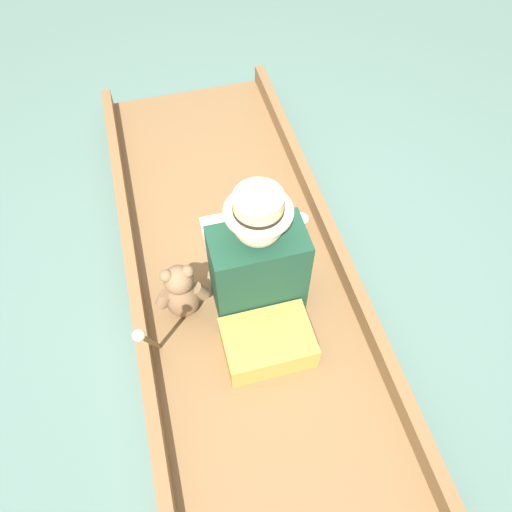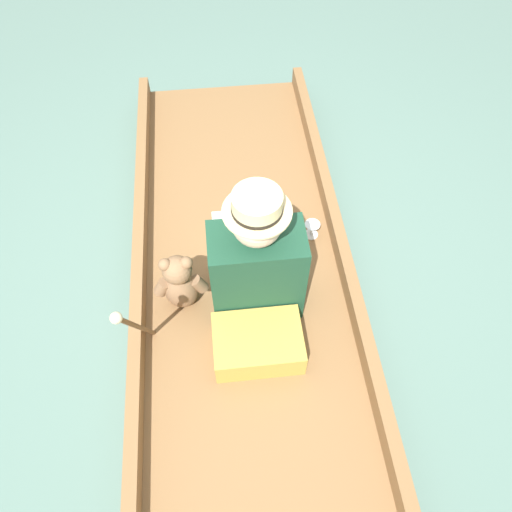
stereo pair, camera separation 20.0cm
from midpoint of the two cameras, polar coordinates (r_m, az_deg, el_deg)
name	(u,v)px [view 2 (the right image)]	position (r m, az deg, el deg)	size (l,w,h in m)	color
ground_plane	(243,280)	(2.81, 0.49, -2.88)	(16.00, 16.00, 0.00)	slate
punt_boat	(242,273)	(2.74, 0.50, -2.04)	(1.15, 3.17, 0.25)	brown
seat_cushion	(258,343)	(2.39, 2.63, -10.10)	(0.42, 0.29, 0.16)	#B7933D
seated_person	(255,258)	(2.38, 2.33, -0.36)	(0.44, 0.67, 0.80)	white
teddy_bear	(180,283)	(2.44, -6.36, -3.27)	(0.27, 0.16, 0.39)	#846042
wine_glass	(312,227)	(2.81, 8.46, 3.14)	(0.09, 0.09, 0.09)	silver
walking_cane	(135,325)	(2.05, -11.02, -7.97)	(0.04, 0.35, 0.77)	brown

